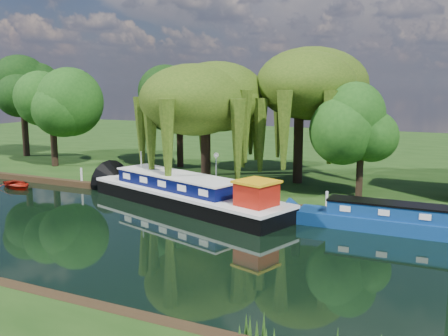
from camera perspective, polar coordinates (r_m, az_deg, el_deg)
The scene contains 14 objects.
ground at distance 27.37m, azimuth -11.78°, elevation -7.24°, with size 120.00×120.00×0.00m, color black.
far_bank at distance 57.52m, azimuth 9.17°, elevation 1.98°, with size 120.00×52.00×0.45m, color #16340E.
dutch_barge at distance 32.21m, azimuth -4.27°, elevation -2.99°, with size 15.78×8.13×3.26m.
narrowboat at distance 28.35m, azimuth 19.97°, elevation -5.77°, with size 11.57×2.08×1.68m.
red_dinghy at distance 41.02m, azimuth -22.58°, elevation -2.10°, with size 2.32×3.25×0.67m, color maroon.
willow_left at distance 36.03m, azimuth -2.13°, elevation 7.63°, with size 7.03×7.03×8.42m.
willow_right at distance 37.24m, azimuth 8.63°, elevation 8.45°, with size 7.50×7.50×9.14m.
tree_far_left at distance 47.01m, azimuth -19.11°, elevation 7.19°, with size 5.23×5.23×8.43m.
tree_far_back at distance 54.70m, azimuth -22.03°, elevation 7.93°, with size 5.43×5.43×9.13m.
tree_far_mid at distance 44.19m, azimuth -5.12°, elevation 7.38°, with size 4.99×4.99×8.17m.
tree_far_right at distance 33.45m, azimuth 15.46°, elevation 4.23°, with size 3.92×3.92×6.42m.
lamppost at distance 35.29m, azimuth -0.89°, elevation 0.83°, with size 0.36×0.36×2.56m.
mooring_posts at distance 34.20m, azimuth -3.96°, elevation -1.99°, with size 19.16×0.16×1.00m.
reeds_near at distance 17.63m, azimuth -8.84°, elevation -15.04°, with size 33.70×1.50×1.10m.
Camera 1 is at (16.07, -20.69, 7.92)m, focal length 40.00 mm.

